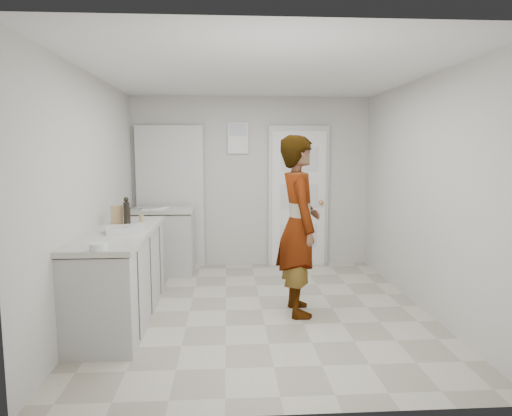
{
  "coord_description": "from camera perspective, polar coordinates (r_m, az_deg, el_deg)",
  "views": [
    {
      "loc": [
        -0.36,
        -4.77,
        1.72
      ],
      "look_at": [
        -0.03,
        0.4,
        1.06
      ],
      "focal_mm": 32.0,
      "sensor_mm": 36.0,
      "label": 1
    }
  ],
  "objects": [
    {
      "name": "baking_dish",
      "position": [
        4.63,
        -16.08,
        -2.6
      ],
      "size": [
        0.42,
        0.35,
        0.06
      ],
      "rotation": [
        0.0,
        0.0,
        0.29
      ],
      "color": "silver",
      "rests_on": "main_counter"
    },
    {
      "name": "room_shell",
      "position": [
        6.76,
        -2.01,
        1.3
      ],
      "size": [
        4.0,
        4.0,
        4.0
      ],
      "color": "beige",
      "rests_on": "ground"
    },
    {
      "name": "ground",
      "position": [
        5.09,
        0.69,
        -12.56
      ],
      "size": [
        4.0,
        4.0,
        0.0
      ],
      "primitive_type": "plane",
      "color": "gray",
      "rests_on": "ground"
    },
    {
      "name": "oil_cruet_a",
      "position": [
        5.16,
        -15.73,
        -0.7
      ],
      "size": [
        0.06,
        0.06,
        0.23
      ],
      "color": "black",
      "rests_on": "main_counter"
    },
    {
      "name": "cake_mix_box",
      "position": [
        5.22,
        -17.01,
        -0.76
      ],
      "size": [
        0.13,
        0.09,
        0.2
      ],
      "primitive_type": "cube",
      "rotation": [
        0.0,
        0.0,
        0.34
      ],
      "color": "#A27451",
      "rests_on": "main_counter"
    },
    {
      "name": "egg_bowl",
      "position": [
        3.89,
        -19.1,
        -4.57
      ],
      "size": [
        0.14,
        0.14,
        0.06
      ],
      "color": "silver",
      "rests_on": "main_counter"
    },
    {
      "name": "person",
      "position": [
        4.79,
        5.36,
        -2.22
      ],
      "size": [
        0.49,
        0.71,
        1.88
      ],
      "primitive_type": "imported",
      "rotation": [
        0.0,
        0.0,
        1.63
      ],
      "color": "silver",
      "rests_on": "ground"
    },
    {
      "name": "spice_jar",
      "position": [
        5.29,
        -14.13,
        -1.25
      ],
      "size": [
        0.05,
        0.05,
        0.07
      ],
      "primitive_type": "cylinder",
      "color": "tan",
      "rests_on": "main_counter"
    },
    {
      "name": "papers",
      "position": [
        6.4,
        -12.44,
        -0.04
      ],
      "size": [
        0.34,
        0.4,
        0.01
      ],
      "primitive_type": "cube",
      "rotation": [
        0.0,
        0.0,
        -0.2
      ],
      "color": "white",
      "rests_on": "side_counter"
    },
    {
      "name": "main_counter",
      "position": [
        4.87,
        -16.56,
        -8.48
      ],
      "size": [
        0.64,
        1.96,
        0.93
      ],
      "color": "beige",
      "rests_on": "ground"
    },
    {
      "name": "side_counter",
      "position": [
        6.51,
        -11.41,
        -4.37
      ],
      "size": [
        0.84,
        0.61,
        0.93
      ],
      "color": "beige",
      "rests_on": "ground"
    },
    {
      "name": "oil_cruet_b",
      "position": [
        5.14,
        -15.88,
        -0.38
      ],
      "size": [
        0.07,
        0.07,
        0.3
      ],
      "color": "black",
      "rests_on": "main_counter"
    }
  ]
}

